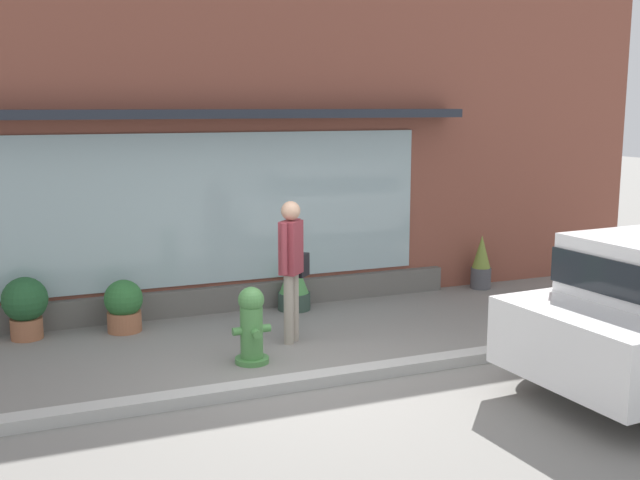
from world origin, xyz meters
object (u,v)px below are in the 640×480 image
potted_plant_window_center (25,305)px  fire_hydrant (252,325)px  pedestrian_with_handbag (292,261)px  potted_plant_corner_tall (294,284)px  potted_plant_trailing_edge (481,263)px  potted_plant_window_right (124,305)px

potted_plant_window_center → fire_hydrant: bearing=-39.8°
pedestrian_with_handbag → potted_plant_corner_tall: 1.63m
fire_hydrant → potted_plant_corner_tall: bearing=57.7°
fire_hydrant → potted_plant_corner_tall: size_ratio=1.11×
fire_hydrant → potted_plant_corner_tall: fire_hydrant is taller
fire_hydrant → pedestrian_with_handbag: (0.69, 0.56, 0.57)m
fire_hydrant → pedestrian_with_handbag: 1.06m
pedestrian_with_handbag → potted_plant_trailing_edge: bearing=-23.9°
potted_plant_window_center → pedestrian_with_handbag: bearing=-24.5°
potted_plant_window_center → potted_plant_trailing_edge: potted_plant_trailing_edge is taller
potted_plant_window_center → potted_plant_window_right: bearing=-6.9°
pedestrian_with_handbag → potted_plant_window_right: (-1.83, 1.22, -0.67)m
potted_plant_trailing_edge → potted_plant_corner_tall: 3.18m
fire_hydrant → pedestrian_with_handbag: size_ratio=0.50×
fire_hydrant → potted_plant_window_center: bearing=140.2°
potted_plant_window_center → potted_plant_corner_tall: (3.54, 0.03, -0.06)m
pedestrian_with_handbag → potted_plant_corner_tall: (0.54, 1.39, -0.64)m
pedestrian_with_handbag → potted_plant_window_right: bearing=100.8°
potted_plant_window_right → potted_plant_trailing_edge: bearing=2.6°
potted_plant_window_center → potted_plant_window_right: (1.16, -0.14, -0.09)m
pedestrian_with_handbag → potted_plant_window_center: bearing=110.0°
fire_hydrant → potted_plant_trailing_edge: (4.41, 2.03, -0.04)m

